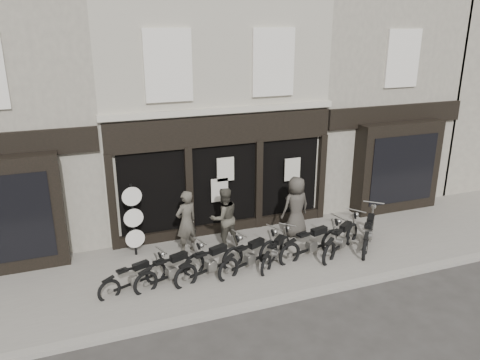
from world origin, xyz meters
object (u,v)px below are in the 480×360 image
object	(u,v)px
motorcycle_2	(211,265)
motorcycle_4	(276,253)
motorcycle_3	(250,258)
motorcycle_7	(369,234)
man_left	(186,222)
motorcycle_5	(312,245)
motorcycle_0	(134,279)
motorcycle_6	(341,241)
man_centre	(224,218)
advert_sign_post	(134,223)
man_right	(296,207)
motorcycle_1	(172,272)

from	to	relation	value
motorcycle_2	motorcycle_4	bearing A→B (deg)	-16.66
motorcycle_3	motorcycle_7	size ratio (longest dim) A/B	1.07
man_left	motorcycle_3	bearing A→B (deg)	110.49
motorcycle_2	motorcycle_7	size ratio (longest dim) A/B	1.11
motorcycle_3	motorcycle_5	distance (m)	1.96
motorcycle_0	motorcycle_5	xyz separation A→B (m)	(5.08, 0.00, 0.07)
motorcycle_6	motorcycle_0	bearing A→B (deg)	145.57
man_left	man_centre	size ratio (longest dim) A/B	1.03
motorcycle_0	motorcycle_6	world-z (taller)	motorcycle_6
motorcycle_6	motorcycle_3	bearing A→B (deg)	146.30
motorcycle_0	advert_sign_post	distance (m)	1.97
motorcycle_5	advert_sign_post	distance (m)	5.14
motorcycle_2	motorcycle_5	size ratio (longest dim) A/B	0.95
man_left	motorcycle_4	bearing A→B (deg)	125.69
motorcycle_4	motorcycle_7	distance (m)	3.08
motorcycle_2	motorcycle_7	bearing A→B (deg)	-18.54
motorcycle_2	motorcycle_7	xyz separation A→B (m)	(5.02, 0.10, 0.02)
man_centre	motorcycle_3	bearing A→B (deg)	89.92
motorcycle_2	man_centre	size ratio (longest dim) A/B	1.17
motorcycle_3	motorcycle_2	bearing A→B (deg)	157.45
motorcycle_0	man_right	bearing A→B (deg)	-5.59
man_left	advert_sign_post	distance (m)	1.49
motorcycle_0	man_right	world-z (taller)	man_right
motorcycle_2	motorcycle_3	world-z (taller)	motorcycle_2
man_left	man_centre	bearing A→B (deg)	158.22
motorcycle_1	motorcycle_5	world-z (taller)	motorcycle_5
motorcycle_3	motorcycle_7	distance (m)	3.91
motorcycle_6	man_right	bearing A→B (deg)	84.13
motorcycle_3	man_centre	distance (m)	1.66
motorcycle_1	motorcycle_2	distance (m)	1.05
motorcycle_2	motorcycle_6	bearing A→B (deg)	-19.61
man_right	motorcycle_0	bearing A→B (deg)	6.17
motorcycle_0	motorcycle_3	xyz separation A→B (m)	(3.12, -0.07, 0.06)
advert_sign_post	motorcycle_6	bearing A→B (deg)	-22.33
motorcycle_0	man_right	xyz separation A→B (m)	(5.24, 1.39, 0.72)
motorcycle_4	man_centre	bearing A→B (deg)	84.05
man_right	advert_sign_post	world-z (taller)	advert_sign_post
motorcycle_1	motorcycle_7	bearing A→B (deg)	-18.68
motorcycle_5	motorcycle_7	size ratio (longest dim) A/B	1.17
motorcycle_3	motorcycle_5	world-z (taller)	motorcycle_5
motorcycle_4	motorcycle_7	bearing A→B (deg)	-42.89
motorcycle_5	man_centre	world-z (taller)	man_centre
motorcycle_2	motorcycle_0	bearing A→B (deg)	158.21
man_left	advert_sign_post	bearing A→B (deg)	-34.59
motorcycle_7	man_right	world-z (taller)	man_right
motorcycle_7	man_centre	world-z (taller)	man_centre
man_centre	advert_sign_post	bearing A→B (deg)	-16.29
motorcycle_3	man_left	world-z (taller)	man_left
motorcycle_4	man_left	xyz separation A→B (m)	(-2.20, 1.43, 0.70)
motorcycle_2	motorcycle_5	world-z (taller)	motorcycle_5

